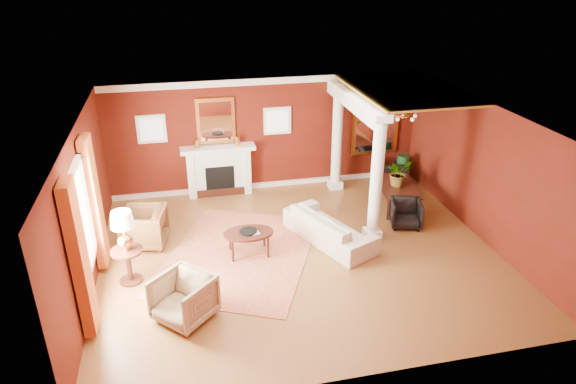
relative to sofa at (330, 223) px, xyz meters
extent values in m
plane|color=brown|center=(-0.76, -0.38, -0.44)|extent=(8.00, 8.00, 0.00)
cube|color=#55140B|center=(-0.76, 3.12, 1.01)|extent=(8.00, 0.04, 2.90)
cube|color=#55140B|center=(-0.76, -3.88, 1.01)|extent=(8.00, 0.04, 2.90)
cube|color=#55140B|center=(-4.76, -0.38, 1.01)|extent=(0.04, 7.00, 2.90)
cube|color=#55140B|center=(3.24, -0.38, 1.01)|extent=(0.04, 7.00, 2.90)
cube|color=white|center=(-0.76, -0.38, 2.46)|extent=(8.00, 7.00, 0.04)
cube|color=white|center=(-2.06, 2.95, 0.16)|extent=(1.60, 0.34, 1.20)
cube|color=black|center=(-2.06, 2.77, 0.01)|extent=(0.72, 0.03, 0.70)
cube|color=black|center=(-2.06, 2.77, -0.34)|extent=(1.20, 0.05, 0.20)
cube|color=white|center=(-2.06, 2.91, 0.80)|extent=(1.85, 0.42, 0.10)
cube|color=white|center=(-2.76, 2.92, 0.16)|extent=(0.16, 0.40, 1.20)
cube|color=white|center=(-1.36, 2.92, 0.16)|extent=(0.16, 0.40, 1.20)
cube|color=gold|center=(-2.06, 3.08, 1.46)|extent=(0.95, 0.06, 1.15)
cube|color=white|center=(-2.06, 3.04, 1.46)|extent=(0.78, 0.02, 0.98)
cube|color=white|center=(-3.61, 3.09, 1.36)|extent=(0.70, 0.06, 0.70)
cube|color=white|center=(-3.61, 3.05, 1.36)|extent=(0.54, 0.02, 0.54)
cube|color=white|center=(-0.51, 3.09, 1.36)|extent=(0.70, 0.06, 0.70)
cube|color=white|center=(-0.51, 3.05, 1.36)|extent=(0.54, 0.02, 0.54)
cube|color=white|center=(-4.74, -0.98, 1.11)|extent=(0.03, 1.30, 1.70)
cube|color=white|center=(-4.71, -1.68, 1.11)|extent=(0.08, 0.10, 1.90)
cube|color=white|center=(-4.71, -0.28, 1.11)|extent=(0.08, 0.10, 1.90)
cube|color=#B2561E|center=(-4.64, -1.98, 0.96)|extent=(0.18, 0.55, 2.60)
cube|color=#B2561E|center=(-4.64, 0.02, 0.96)|extent=(0.18, 0.55, 2.60)
cube|color=white|center=(0.94, -0.08, -0.34)|extent=(0.34, 0.34, 0.20)
cylinder|color=white|center=(0.94, -0.08, 1.01)|extent=(0.26, 0.26, 2.50)
cube|color=white|center=(0.94, -0.08, 2.28)|extent=(0.36, 0.36, 0.16)
cube|color=white|center=(0.94, 2.62, -0.34)|extent=(0.34, 0.34, 0.20)
cylinder|color=white|center=(0.94, 2.62, 1.01)|extent=(0.26, 0.26, 2.50)
cube|color=white|center=(0.94, 2.62, 2.28)|extent=(0.36, 0.36, 0.16)
cube|color=white|center=(0.94, 1.52, 2.18)|extent=(0.30, 3.20, 0.32)
cube|color=gold|center=(2.09, 1.37, 2.43)|extent=(2.30, 3.40, 0.04)
cube|color=gold|center=(2.14, 3.08, 1.11)|extent=(1.30, 0.06, 1.70)
cube|color=white|center=(2.14, 3.04, 1.11)|extent=(1.10, 0.02, 1.50)
cylinder|color=#BB7D3A|center=(2.14, 1.42, 2.14)|extent=(0.02, 0.02, 0.65)
sphere|color=#BB7D3A|center=(2.14, 1.42, 1.81)|extent=(0.20, 0.20, 0.20)
sphere|color=white|center=(2.42, 1.42, 1.78)|extent=(0.09, 0.09, 0.09)
sphere|color=white|center=(2.23, 1.68, 1.78)|extent=(0.09, 0.09, 0.09)
sphere|color=white|center=(1.92, 1.58, 1.78)|extent=(0.09, 0.09, 0.09)
sphere|color=white|center=(1.92, 1.25, 1.78)|extent=(0.09, 0.09, 0.09)
sphere|color=white|center=(2.23, 1.15, 1.78)|extent=(0.09, 0.09, 0.09)
cube|color=white|center=(-0.76, 3.08, 2.38)|extent=(8.00, 0.08, 0.16)
cube|color=white|center=(-0.76, 3.08, -0.38)|extent=(8.00, 0.08, 0.12)
cube|color=maroon|center=(-1.99, -0.16, -0.43)|extent=(4.03, 4.49, 0.01)
imported|color=beige|center=(0.00, 0.00, 0.00)|extent=(1.49, 2.30, 0.87)
imported|color=black|center=(-3.87, 0.70, 0.02)|extent=(0.99, 1.04, 0.91)
imported|color=tan|center=(-3.15, -1.97, 0.01)|extent=(1.18, 1.18, 0.89)
cylinder|color=black|center=(-1.78, -0.17, 0.06)|extent=(1.03, 1.03, 0.05)
cylinder|color=black|center=(-2.14, -0.40, -0.20)|extent=(0.05, 0.05, 0.46)
cylinder|color=black|center=(-1.42, -0.40, -0.20)|extent=(0.05, 0.05, 0.46)
cylinder|color=black|center=(-2.14, 0.05, -0.20)|extent=(0.05, 0.05, 0.46)
cylinder|color=black|center=(-1.42, 0.05, -0.20)|extent=(0.05, 0.05, 0.46)
imported|color=black|center=(-1.73, -0.24, 0.19)|extent=(0.16, 0.05, 0.22)
cylinder|color=black|center=(-4.11, -0.63, -0.42)|extent=(0.43, 0.43, 0.04)
cylinder|color=black|center=(-4.11, -0.63, -0.10)|extent=(0.10, 0.10, 0.67)
cylinder|color=black|center=(-4.11, -0.63, 0.23)|extent=(0.59, 0.59, 0.04)
sphere|color=#BB7D3A|center=(-4.11, -0.63, 0.43)|extent=(0.28, 0.28, 0.28)
cylinder|color=#BB7D3A|center=(-4.11, -0.63, 0.63)|extent=(0.03, 0.03, 0.29)
cone|color=white|center=(-4.11, -0.63, 0.89)|extent=(0.43, 0.43, 0.29)
imported|color=black|center=(2.10, 1.24, 0.00)|extent=(0.82, 1.64, 0.87)
imported|color=black|center=(1.87, 0.27, -0.09)|extent=(0.80, 0.78, 0.68)
imported|color=black|center=(2.40, 2.51, -0.07)|extent=(0.73, 0.69, 0.73)
sphere|color=#133C1A|center=(2.74, 2.43, -0.27)|extent=(0.35, 0.35, 0.35)
cylinder|color=#133C1A|center=(2.74, 2.43, -0.02)|extent=(0.32, 0.32, 0.84)
imported|color=#26591E|center=(2.08, 1.27, 0.70)|extent=(0.78, 0.82, 0.52)
camera|label=1|loc=(-2.98, -9.19, 5.20)|focal=32.00mm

